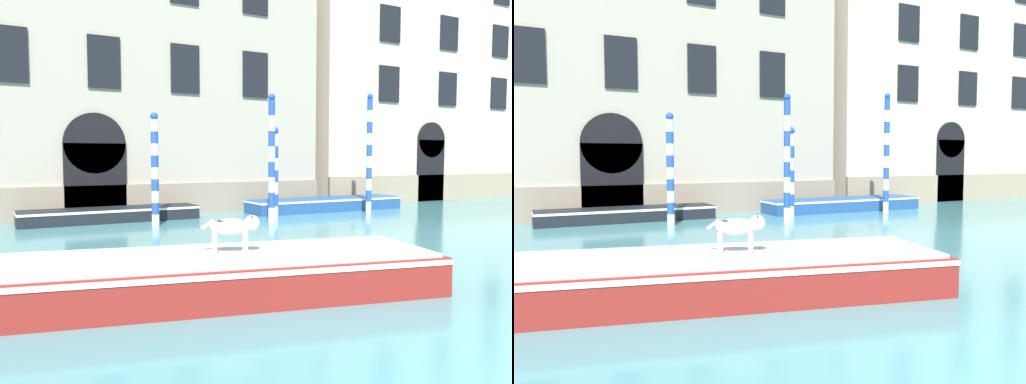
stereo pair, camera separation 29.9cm
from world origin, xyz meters
The scene contains 10 objects.
palazzo_left centered at (0.12, 19.23, 6.00)m, with size 15.07×6.13×12.03m.
palazzo_right centered at (15.68, 19.23, 7.18)m, with size 14.61×6.13×14.39m.
boat_foreground centered at (-2.13, 5.12, 0.36)m, with size 8.21×3.70×0.68m.
dog_on_deck centered at (-1.49, 4.99, 1.09)m, with size 0.88×0.53×0.63m.
boat_moored_near_palazzo centered at (-1.41, 15.26, 0.25)m, with size 6.03×1.46×0.47m.
boat_moored_far centered at (7.21, 14.82, 0.27)m, with size 6.85×1.56×0.52m.
mooring_pole_0 centered at (4.08, 13.58, 1.68)m, with size 0.28×0.28×3.31m.
mooring_pole_2 centered at (-0.38, 13.44, 1.84)m, with size 0.25×0.25×3.63m.
mooring_pole_3 centered at (8.25, 13.34, 2.37)m, with size 0.23×0.23×4.71m.
mooring_pole_5 centered at (3.35, 12.47, 2.18)m, with size 0.23×0.23×4.33m.
Camera 2 is at (-4.52, -2.33, 2.22)m, focal length 35.00 mm.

